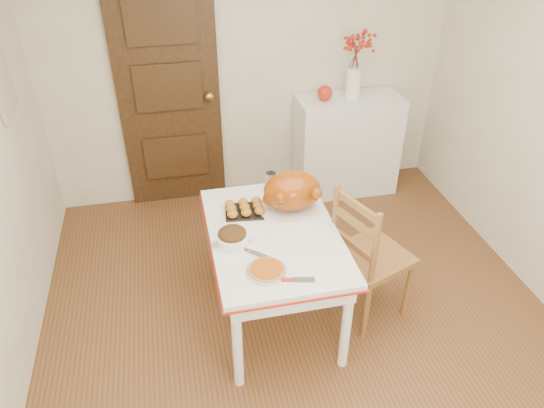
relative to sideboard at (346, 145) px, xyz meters
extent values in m
cube|color=#5B3212|center=(-0.86, -1.78, -0.46)|extent=(3.50, 4.00, 0.00)
cube|color=silver|center=(-0.86, 0.22, 0.79)|extent=(3.50, 0.00, 2.50)
cube|color=#3D2817|center=(-1.56, 0.19, 0.57)|extent=(0.85, 0.06, 2.06)
cube|color=#C6BC8B|center=(-2.59, -0.58, 1.04)|extent=(0.03, 0.35, 0.45)
cube|color=white|center=(0.00, 0.00, 0.00)|extent=(0.93, 0.41, 0.93)
sphere|color=red|center=(-0.24, 0.00, 0.53)|extent=(0.13, 0.13, 0.13)
cylinder|color=#AA4710|center=(-1.15, -1.85, 0.27)|extent=(0.27, 0.27, 0.05)
cylinder|color=white|center=(-0.93, -0.97, 0.31)|extent=(0.09, 0.09, 0.12)
camera|label=1|loc=(-1.59, -3.98, 2.17)|focal=33.65mm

